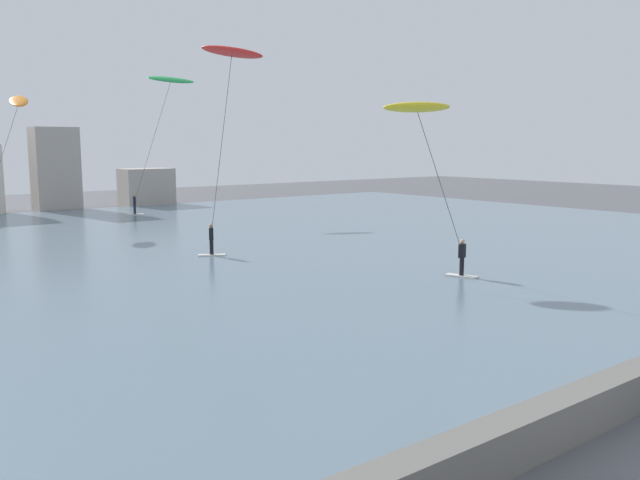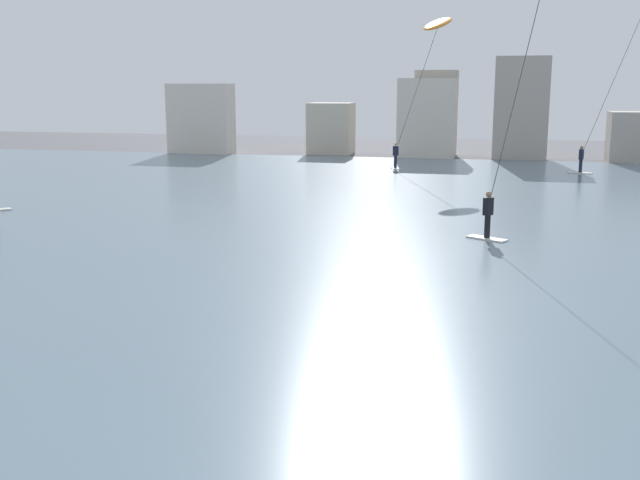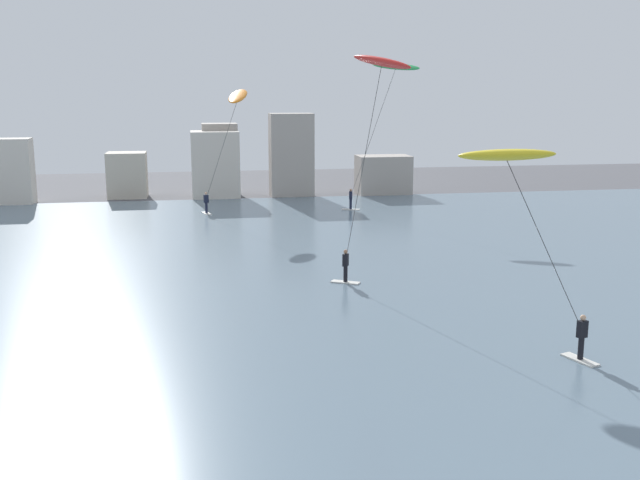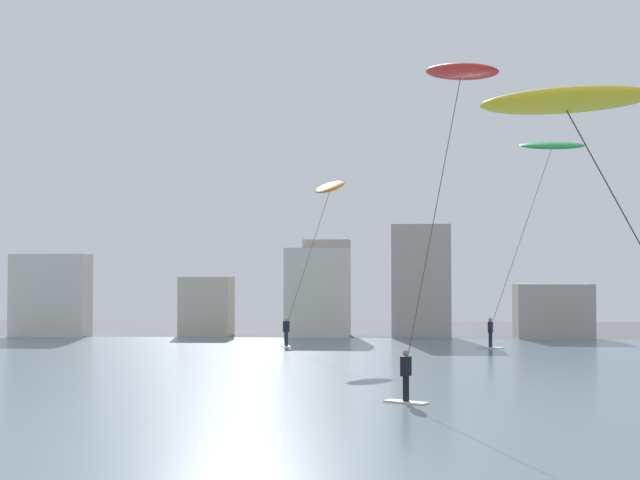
# 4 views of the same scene
# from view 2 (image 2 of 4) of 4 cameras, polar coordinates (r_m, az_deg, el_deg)

# --- Properties ---
(water_bay) EXTENTS (84.00, 52.00, 0.10)m
(water_bay) POSITION_cam_2_polar(r_m,az_deg,el_deg) (29.91, 5.13, 1.51)
(water_bay) COLOR slate
(water_bay) RESTS_ON ground
(far_shore_buildings) EXTENTS (37.16, 5.13, 7.28)m
(far_shore_buildings) POSITION_cam_2_polar(r_m,az_deg,el_deg) (57.10, 7.95, 8.96)
(far_shore_buildings) COLOR beige
(far_shore_buildings) RESTS_ON ground
(kitesurfer_orange) EXTENTS (3.95, 4.07, 9.40)m
(kitesurfer_orange) POSITION_cam_2_polar(r_m,az_deg,el_deg) (47.02, 8.66, 15.14)
(kitesurfer_orange) COLOR silver
(kitesurfer_orange) RESTS_ON water_bay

